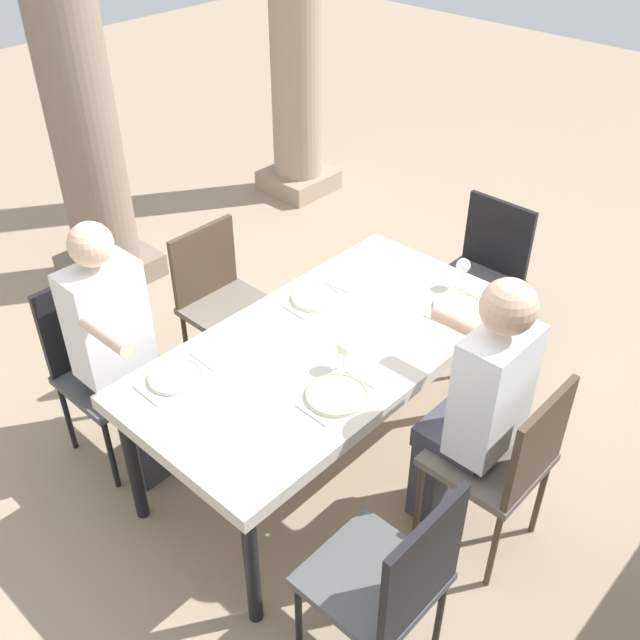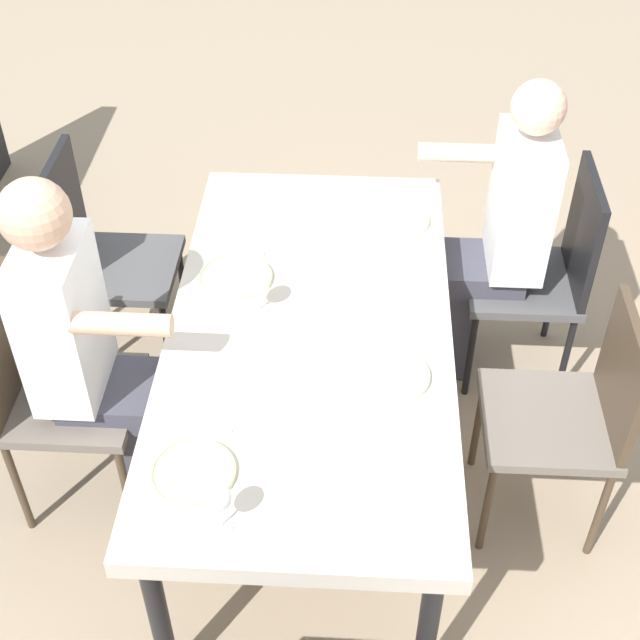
{
  "view_description": "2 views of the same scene",
  "coord_description": "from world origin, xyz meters",
  "px_view_note": "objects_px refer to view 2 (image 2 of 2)",
  "views": [
    {
      "loc": [
        -1.91,
        -1.74,
        2.75
      ],
      "look_at": [
        0.05,
        0.08,
        0.8
      ],
      "focal_mm": 40.92,
      "sensor_mm": 36.0,
      "label": 1
    },
    {
      "loc": [
        2.16,
        0.15,
        2.7
      ],
      "look_at": [
        0.08,
        0.04,
        0.85
      ],
      "focal_mm": 49.77,
      "sensor_mm": 36.0,
      "label": 2
    }
  ],
  "objects_px": {
    "diner_man_white": "(500,230)",
    "wine_glass_1": "(258,285)",
    "plate_2": "(393,375)",
    "chair_west_north": "(546,267)",
    "chair_mid_north": "(574,409)",
    "plate_0": "(399,220)",
    "plate_1": "(236,277)",
    "wine_glass_3": "(218,500)",
    "chair_west_south": "(99,251)",
    "dining_table": "(310,341)",
    "chair_mid_south": "(46,385)",
    "plate_3": "(194,472)",
    "diner_woman_green": "(86,347)"
  },
  "relations": [
    {
      "from": "wine_glass_3",
      "to": "plate_3",
      "type": "bearing_deg",
      "value": -149.51
    },
    {
      "from": "diner_woman_green",
      "to": "wine_glass_3",
      "type": "height_order",
      "value": "diner_woman_green"
    },
    {
      "from": "chair_mid_north",
      "to": "diner_woman_green",
      "type": "distance_m",
      "value": 1.62
    },
    {
      "from": "diner_man_white",
      "to": "plate_0",
      "type": "height_order",
      "value": "diner_man_white"
    },
    {
      "from": "chair_west_north",
      "to": "wine_glass_3",
      "type": "relative_size",
      "value": 5.92
    },
    {
      "from": "chair_mid_north",
      "to": "plate_0",
      "type": "relative_size",
      "value": 3.86
    },
    {
      "from": "plate_3",
      "to": "wine_glass_3",
      "type": "relative_size",
      "value": 1.5
    },
    {
      "from": "chair_west_north",
      "to": "wine_glass_3",
      "type": "xyz_separation_m",
      "value": [
        1.43,
        -1.07,
        0.32
      ]
    },
    {
      "from": "dining_table",
      "to": "plate_0",
      "type": "relative_size",
      "value": 7.97
    },
    {
      "from": "dining_table",
      "to": "chair_west_north",
      "type": "relative_size",
      "value": 1.97
    },
    {
      "from": "chair_west_north",
      "to": "plate_0",
      "type": "relative_size",
      "value": 4.05
    },
    {
      "from": "diner_man_white",
      "to": "plate_1",
      "type": "height_order",
      "value": "diner_man_white"
    },
    {
      "from": "chair_west_north",
      "to": "chair_mid_north",
      "type": "bearing_deg",
      "value": -0.47
    },
    {
      "from": "chair_west_south",
      "to": "chair_mid_north",
      "type": "xyz_separation_m",
      "value": [
        0.76,
        1.78,
        -0.01
      ]
    },
    {
      "from": "wine_glass_3",
      "to": "plate_2",
      "type": "bearing_deg",
      "value": 141.9
    },
    {
      "from": "chair_mid_north",
      "to": "chair_mid_south",
      "type": "relative_size",
      "value": 0.97
    },
    {
      "from": "chair_west_north",
      "to": "plate_2",
      "type": "relative_size",
      "value": 3.99
    },
    {
      "from": "chair_west_north",
      "to": "chair_mid_south",
      "type": "distance_m",
      "value": 1.93
    },
    {
      "from": "chair_west_north",
      "to": "plate_2",
      "type": "bearing_deg",
      "value": -36.06
    },
    {
      "from": "plate_3",
      "to": "diner_man_white",
      "type": "bearing_deg",
      "value": 142.46
    },
    {
      "from": "chair_mid_south",
      "to": "diner_woman_green",
      "type": "relative_size",
      "value": 0.69
    },
    {
      "from": "dining_table",
      "to": "plate_0",
      "type": "distance_m",
      "value": 0.69
    },
    {
      "from": "plate_1",
      "to": "plate_3",
      "type": "distance_m",
      "value": 0.86
    },
    {
      "from": "wine_glass_1",
      "to": "plate_3",
      "type": "relative_size",
      "value": 0.63
    },
    {
      "from": "wine_glass_3",
      "to": "chair_mid_south",
      "type": "bearing_deg",
      "value": -133.8
    },
    {
      "from": "dining_table",
      "to": "wine_glass_1",
      "type": "relative_size",
      "value": 12.29
    },
    {
      "from": "plate_3",
      "to": "chair_west_north",
      "type": "bearing_deg",
      "value": 137.05
    },
    {
      "from": "dining_table",
      "to": "wine_glass_3",
      "type": "distance_m",
      "value": 0.84
    },
    {
      "from": "dining_table",
      "to": "diner_woman_green",
      "type": "height_order",
      "value": "diner_woman_green"
    },
    {
      "from": "chair_west_south",
      "to": "plate_2",
      "type": "distance_m",
      "value": 1.46
    },
    {
      "from": "plate_0",
      "to": "plate_1",
      "type": "bearing_deg",
      "value": -56.69
    },
    {
      "from": "chair_west_north",
      "to": "plate_0",
      "type": "height_order",
      "value": "chair_west_north"
    },
    {
      "from": "plate_0",
      "to": "plate_3",
      "type": "distance_m",
      "value": 1.37
    },
    {
      "from": "chair_west_north",
      "to": "diner_woman_green",
      "type": "bearing_deg",
      "value": -64.74
    },
    {
      "from": "chair_west_south",
      "to": "diner_man_white",
      "type": "height_order",
      "value": "diner_man_white"
    },
    {
      "from": "chair_mid_north",
      "to": "diner_man_white",
      "type": "distance_m",
      "value": 0.8
    },
    {
      "from": "chair_mid_north",
      "to": "diner_woman_green",
      "type": "bearing_deg",
      "value": -89.9
    },
    {
      "from": "diner_man_white",
      "to": "plate_2",
      "type": "bearing_deg",
      "value": -26.05
    },
    {
      "from": "diner_woman_green",
      "to": "diner_man_white",
      "type": "height_order",
      "value": "diner_woman_green"
    },
    {
      "from": "diner_man_white",
      "to": "wine_glass_1",
      "type": "xyz_separation_m",
      "value": [
        0.56,
        -0.86,
        0.15
      ]
    },
    {
      "from": "wine_glass_1",
      "to": "wine_glass_3",
      "type": "bearing_deg",
      "value": -0.58
    },
    {
      "from": "chair_mid_north",
      "to": "plate_2",
      "type": "bearing_deg",
      "value": -81.05
    },
    {
      "from": "chair_west_north",
      "to": "chair_mid_south",
      "type": "height_order",
      "value": "chair_west_north"
    },
    {
      "from": "dining_table",
      "to": "diner_woman_green",
      "type": "bearing_deg",
      "value": -80.21
    },
    {
      "from": "chair_mid_north",
      "to": "wine_glass_3",
      "type": "xyz_separation_m",
      "value": [
        0.68,
        -1.07,
        0.33
      ]
    },
    {
      "from": "dining_table",
      "to": "plate_1",
      "type": "bearing_deg",
      "value": -130.89
    },
    {
      "from": "chair_mid_south",
      "to": "wine_glass_1",
      "type": "relative_size",
      "value": 6.17
    },
    {
      "from": "plate_1",
      "to": "plate_0",
      "type": "bearing_deg",
      "value": 123.31
    },
    {
      "from": "plate_0",
      "to": "plate_1",
      "type": "distance_m",
      "value": 0.69
    },
    {
      "from": "plate_2",
      "to": "plate_0",
      "type": "bearing_deg",
      "value": 177.94
    }
  ]
}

